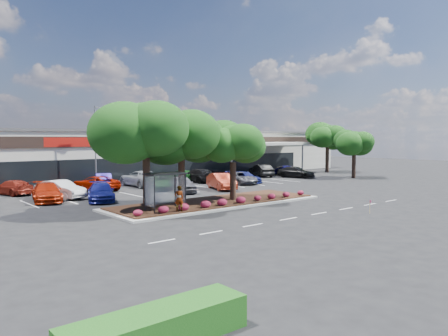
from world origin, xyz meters
TOP-DOWN VIEW (x-y plane):
  - ground at (0.00, 0.00)m, footprint 160.00×160.00m
  - retail_store at (0.06, 33.91)m, footprint 80.40×25.20m
  - landscape_island at (-2.00, 4.00)m, footprint 18.00×6.00m
  - lane_markings at (-0.14, 10.42)m, footprint 33.12×20.06m
  - shrub_row at (-2.00, 1.90)m, footprint 17.00×0.80m
  - bus_shelter at (-7.50, 2.95)m, footprint 2.75×1.55m
  - island_tree_west at (-8.00, 4.50)m, footprint 7.20×7.20m
  - island_tree_mid at (-4.50, 5.20)m, footprint 6.60×6.60m
  - island_tree_east at (-0.50, 3.70)m, footprint 5.80×5.80m
  - hedge_south_west at (-18.00, -13.50)m, footprint 5.00×1.30m
  - tree_east_near at (26.00, 10.00)m, footprint 5.60×5.60m
  - tree_east_far at (31.00, 18.00)m, footprint 6.40×6.40m
  - conifer_north_east at (34.00, 44.00)m, footprint 3.96×3.96m
  - person_waiting at (-7.11, 1.70)m, footprint 0.75×0.62m
  - light_pole at (-4.21, 21.68)m, footprint 1.43×0.53m
  - survey_stake at (3.45, -6.30)m, footprint 0.07×0.14m
  - car_0 at (-11.93, 14.03)m, footprint 3.36×5.67m
  - car_1 at (-10.46, 14.99)m, footprint 3.35×5.12m
  - car_2 at (-8.36, 11.45)m, footprint 3.88×5.55m
  - car_3 at (0.03, 11.81)m, footprint 3.21×5.05m
  - car_4 at (-0.12, 15.19)m, footprint 3.79×5.77m
  - car_5 at (4.52, 11.26)m, footprint 3.33×5.27m
  - car_6 at (9.44, 13.96)m, footprint 2.67×5.06m
  - car_7 at (10.57, 14.44)m, footprint 2.48×4.85m
  - car_8 at (20.46, 15.08)m, footprint 3.48×5.40m
  - car_9 at (-13.00, 20.42)m, footprint 3.23×5.07m
  - car_10 at (-5.83, 18.48)m, footprint 3.92×5.78m
  - car_11 at (-3.75, 21.24)m, footprint 3.06×4.79m
  - car_12 at (-0.27, 19.18)m, footprint 2.83×6.11m
  - car_13 at (7.04, 18.76)m, footprint 2.35×5.55m
  - car_14 at (6.20, 20.93)m, footprint 2.40×4.50m
  - car_16 at (18.20, 19.32)m, footprint 3.31×5.22m
  - car_17 at (22.17, 18.72)m, footprint 3.75×5.12m

SIDE VIEW (x-z plane):
  - ground at x=0.00m, z-range 0.00..0.00m
  - lane_markings at x=-0.14m, z-range 0.00..0.01m
  - landscape_island at x=-2.00m, z-range -0.01..0.25m
  - hedge_south_west at x=-18.00m, z-range 0.00..0.90m
  - shrub_row at x=-2.00m, z-range 0.26..0.76m
  - survey_stake at x=3.45m, z-range 0.14..1.09m
  - car_7 at x=10.57m, z-range 0.00..1.35m
  - car_6 at x=9.44m, z-range 0.00..1.36m
  - car_9 at x=-13.00m, z-range 0.00..1.37m
  - car_17 at x=22.17m, z-range 0.00..1.38m
  - car_8 at x=20.46m, z-range 0.00..1.46m
  - car_14 at x=6.20m, z-range 0.00..1.46m
  - car_10 at x=-5.83m, z-range 0.00..1.47m
  - car_4 at x=-0.12m, z-range 0.00..1.47m
  - car_11 at x=-3.75m, z-range 0.00..1.49m
  - car_2 at x=-8.36m, z-range 0.00..1.49m
  - car_0 at x=-11.93m, z-range 0.00..1.54m
  - car_1 at x=-10.46m, z-range 0.00..1.60m
  - car_13 at x=7.04m, z-range 0.00..1.60m
  - car_3 at x=0.03m, z-range 0.00..1.60m
  - car_16 at x=18.20m, z-range 0.00..1.62m
  - car_5 at x=4.52m, z-range 0.00..1.64m
  - car_12 at x=-0.27m, z-range 0.00..1.70m
  - person_waiting at x=-7.11m, z-range 0.26..2.03m
  - bus_shelter at x=-7.50m, z-range 1.01..3.60m
  - retail_store at x=0.06m, z-range 0.03..6.28m
  - tree_east_near at x=26.00m, z-range 0.00..6.51m
  - island_tree_east at x=-0.50m, z-range 0.26..6.76m
  - light_pole at x=-4.21m, z-range -0.52..8.12m
  - tree_east_far at x=31.00m, z-range 0.00..7.62m
  - island_tree_mid at x=-4.50m, z-range 0.26..7.58m
  - island_tree_west at x=-8.00m, z-range 0.26..8.15m
  - conifer_north_east at x=34.00m, z-range 0.00..9.00m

